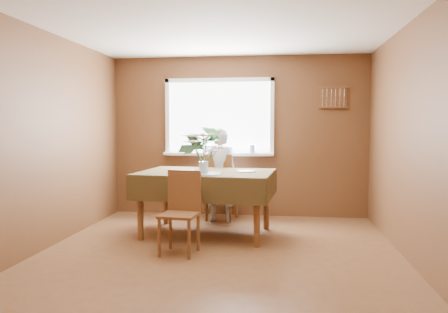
# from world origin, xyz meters

# --- Properties ---
(floor) EXTENTS (4.50, 4.50, 0.00)m
(floor) POSITION_xyz_m (0.00, 0.00, 0.00)
(floor) COLOR brown
(floor) RESTS_ON ground
(ceiling) EXTENTS (4.50, 4.50, 0.00)m
(ceiling) POSITION_xyz_m (0.00, 0.00, 2.50)
(ceiling) COLOR white
(ceiling) RESTS_ON wall_back
(wall_back) EXTENTS (4.00, 0.00, 4.00)m
(wall_back) POSITION_xyz_m (0.00, 2.25, 1.25)
(wall_back) COLOR brown
(wall_back) RESTS_ON floor
(wall_front) EXTENTS (4.00, 0.00, 4.00)m
(wall_front) POSITION_xyz_m (0.00, -2.25, 1.25)
(wall_front) COLOR brown
(wall_front) RESTS_ON floor
(wall_left) EXTENTS (0.00, 4.50, 4.50)m
(wall_left) POSITION_xyz_m (-2.00, 0.00, 1.25)
(wall_left) COLOR brown
(wall_left) RESTS_ON floor
(wall_right) EXTENTS (0.00, 4.50, 4.50)m
(wall_right) POSITION_xyz_m (2.00, 0.00, 1.25)
(wall_right) COLOR brown
(wall_right) RESTS_ON floor
(window_assembly) EXTENTS (1.72, 0.20, 1.22)m
(window_assembly) POSITION_xyz_m (-0.29, 2.20, 1.36)
(window_assembly) COLOR white
(window_assembly) RESTS_ON wall_back
(spoon_rack) EXTENTS (0.44, 0.05, 0.33)m
(spoon_rack) POSITION_xyz_m (1.45, 2.22, 1.85)
(spoon_rack) COLOR brown
(spoon_rack) RESTS_ON wall_back
(dining_table) EXTENTS (1.80, 1.30, 0.83)m
(dining_table) POSITION_xyz_m (-0.28, 0.95, 0.72)
(dining_table) COLOR brown
(dining_table) RESTS_ON floor
(chair_far) EXTENTS (0.49, 0.49, 1.00)m
(chair_far) POSITION_xyz_m (-0.22, 1.80, 0.54)
(chair_far) COLOR brown
(chair_far) RESTS_ON floor
(chair_near) EXTENTS (0.43, 0.43, 0.91)m
(chair_near) POSITION_xyz_m (-0.42, 0.13, 0.50)
(chair_near) COLOR brown
(chair_near) RESTS_ON floor
(seated_woman) EXTENTS (0.54, 0.39, 1.39)m
(seated_woman) POSITION_xyz_m (-0.21, 1.73, 0.69)
(seated_woman) COLOR white
(seated_woman) RESTS_ON floor
(flower_bouquet) EXTENTS (0.60, 0.60, 0.51)m
(flower_bouquet) POSITION_xyz_m (-0.28, 0.70, 1.16)
(flower_bouquet) COLOR white
(flower_bouquet) RESTS_ON dining_table
(side_plate) EXTENTS (0.27, 0.27, 0.01)m
(side_plate) POSITION_xyz_m (0.23, 0.98, 0.83)
(side_plate) COLOR white
(side_plate) RESTS_ON dining_table
(table_knife) EXTENTS (0.10, 0.23, 0.00)m
(table_knife) POSITION_xyz_m (-0.09, 0.72, 0.84)
(table_knife) COLOR silver
(table_knife) RESTS_ON dining_table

